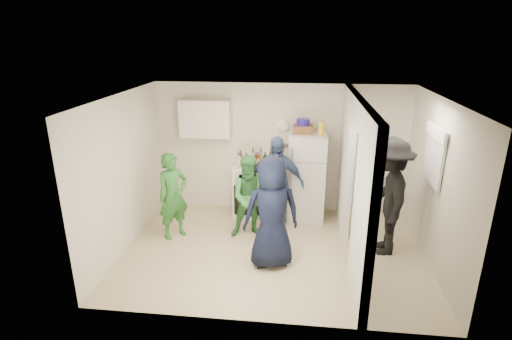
{
  "coord_description": "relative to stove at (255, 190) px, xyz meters",
  "views": [
    {
      "loc": [
        0.37,
        -5.71,
        3.38
      ],
      "look_at": [
        -0.32,
        0.4,
        1.25
      ],
      "focal_mm": 28.0,
      "sensor_mm": 36.0,
      "label": 1
    }
  ],
  "objects": [
    {
      "name": "bottle_e",
      "position": [
        0.09,
        0.18,
        0.65
      ],
      "size": [
        0.06,
        0.06,
        0.32
      ],
      "primitive_type": "cylinder",
      "color": "#99A0A9",
      "rests_on": "stove"
    },
    {
      "name": "bottle_h",
      "position": [
        -0.3,
        -0.12,
        0.65
      ],
      "size": [
        0.06,
        0.06,
        0.31
      ],
      "primitive_type": "cylinder",
      "color": "#A6A9B2",
      "rests_on": "stove"
    },
    {
      "name": "ceiling",
      "position": [
        0.44,
        -1.37,
        2.01
      ],
      "size": [
        4.8,
        4.8,
        0.0
      ],
      "primitive_type": "plane",
      "rotation": [
        3.14,
        0.0,
        0.0
      ],
      "color": "white",
      "rests_on": "wall_back"
    },
    {
      "name": "bottle_d",
      "position": [
        0.02,
        -0.05,
        0.64
      ],
      "size": [
        0.06,
        0.06,
        0.3
      ],
      "primitive_type": "cylinder",
      "color": "#652B11",
      "rests_on": "stove"
    },
    {
      "name": "bottle_j",
      "position": [
        0.29,
        -0.09,
        0.64
      ],
      "size": [
        0.06,
        0.06,
        0.29
      ],
      "primitive_type": "cylinder",
      "color": "#1F5D22",
      "rests_on": "stove"
    },
    {
      "name": "blue_bowl",
      "position": [
        0.86,
        0.02,
        1.36
      ],
      "size": [
        0.24,
        0.24,
        0.11
      ],
      "primitive_type": "cylinder",
      "color": "navy",
      "rests_on": "wicker_basket"
    },
    {
      "name": "nook_valance",
      "position": [
        2.78,
        -1.17,
        1.51
      ],
      "size": [
        0.04,
        0.82,
        0.18
      ],
      "primitive_type": "cube",
      "color": "white",
      "rests_on": "wall_right"
    },
    {
      "name": "partition_pier_back",
      "position": [
        1.64,
        -0.27,
        0.76
      ],
      "size": [
        0.12,
        1.2,
        2.5
      ],
      "primitive_type": "cube",
      "color": "silver",
      "rests_on": "floor"
    },
    {
      "name": "person_navy",
      "position": [
        0.44,
        -1.75,
        0.37
      ],
      "size": [
        0.95,
        0.74,
        1.73
      ],
      "primitive_type": "imported",
      "rotation": [
        0.0,
        0.0,
        -2.88
      ],
      "color": "black",
      "rests_on": "floor"
    },
    {
      "name": "upper_cabinet",
      "position": [
        -0.96,
        0.15,
        1.36
      ],
      "size": [
        0.95,
        0.34,
        0.7
      ],
      "primitive_type": "cube",
      "color": "silver",
      "rests_on": "wall_back"
    },
    {
      "name": "bottle_a",
      "position": [
        -0.3,
        0.1,
        0.63
      ],
      "size": [
        0.07,
        0.07,
        0.27
      ],
      "primitive_type": "cylinder",
      "color": "brown",
      "rests_on": "stove"
    },
    {
      "name": "wall_back",
      "position": [
        0.44,
        0.33,
        0.76
      ],
      "size": [
        4.8,
        0.0,
        4.8
      ],
      "primitive_type": "plane",
      "rotation": [
        1.57,
        0.0,
        0.0
      ],
      "color": "silver",
      "rests_on": "floor"
    },
    {
      "name": "wall_front",
      "position": [
        0.44,
        -3.07,
        0.76
      ],
      "size": [
        4.8,
        0.0,
        4.8
      ],
      "primitive_type": "plane",
      "rotation": [
        -1.57,
        0.0,
        0.0
      ],
      "color": "silver",
      "rests_on": "floor"
    },
    {
      "name": "fridge",
      "position": [
        0.96,
        -0.03,
        0.33
      ],
      "size": [
        0.68,
        0.66,
        1.65
      ],
      "primitive_type": "cube",
      "color": "silver",
      "rests_on": "floor"
    },
    {
      "name": "bottle_c",
      "position": [
        -0.06,
        0.14,
        0.65
      ],
      "size": [
        0.07,
        0.07,
        0.31
      ],
      "primitive_type": "cylinder",
      "color": "silver",
      "rests_on": "stove"
    },
    {
      "name": "wicker_basket",
      "position": [
        0.86,
        0.02,
        1.23
      ],
      "size": [
        0.35,
        0.25,
        0.15
      ],
      "primitive_type": "cube",
      "color": "brown",
      "rests_on": "fridge"
    },
    {
      "name": "wall_clock",
      "position": [
        0.49,
        0.31,
        1.21
      ],
      "size": [
        0.22,
        0.02,
        0.22
      ],
      "primitive_type": "cylinder",
      "rotation": [
        1.57,
        0.0,
        0.0
      ],
      "color": "white",
      "rests_on": "wall_back"
    },
    {
      "name": "bottle_i",
      "position": [
        0.04,
        0.11,
        0.62
      ],
      "size": [
        0.06,
        0.06,
        0.26
      ],
      "primitive_type": "cylinder",
      "color": "#5E5010",
      "rests_on": "stove"
    },
    {
      "name": "person_green_left",
      "position": [
        -1.28,
        -1.05,
        0.26
      ],
      "size": [
        0.64,
        0.65,
        1.51
      ],
      "primitive_type": "imported",
      "rotation": [
        0.0,
        0.0,
        0.81
      ],
      "color": "#2E7330",
      "rests_on": "floor"
    },
    {
      "name": "spice_shelf",
      "position": [
        0.44,
        0.28,
        0.86
      ],
      "size": [
        0.35,
        0.08,
        0.03
      ],
      "primitive_type": "cube",
      "color": "olive",
      "rests_on": "wall_back"
    },
    {
      "name": "yellow_cup_stack_stove",
      "position": [
        -0.12,
        -0.22,
        0.62
      ],
      "size": [
        0.09,
        0.09,
        0.25
      ],
      "primitive_type": "cylinder",
      "color": "#FBF615",
      "rests_on": "stove"
    },
    {
      "name": "person_nook",
      "position": [
        2.21,
        -1.15,
        0.46
      ],
      "size": [
        0.76,
        1.26,
        1.9
      ],
      "primitive_type": "imported",
      "rotation": [
        0.0,
        0.0,
        -1.61
      ],
      "color": "black",
      "rests_on": "floor"
    },
    {
      "name": "nook_window",
      "position": [
        2.82,
        -1.17,
        1.16
      ],
      "size": [
        0.03,
        0.7,
        0.8
      ],
      "primitive_type": "cube",
      "color": "black",
      "rests_on": "wall_right"
    },
    {
      "name": "partition_header",
      "position": [
        1.64,
        -1.37,
        1.81
      ],
      "size": [
        0.12,
        1.0,
        0.4
      ],
      "primitive_type": "cube",
      "color": "silver",
      "rests_on": "partition_pier_back"
    },
    {
      "name": "bottle_g",
      "position": [
        0.28,
        0.12,
        0.65
      ],
      "size": [
        0.06,
        0.06,
        0.31
      ],
      "primitive_type": "cylinder",
      "color": "olive",
      "rests_on": "stove"
    },
    {
      "name": "person_green_center",
      "position": [
        0.02,
        -0.88,
        0.24
      ],
      "size": [
        0.79,
        0.67,
        1.46
      ],
      "primitive_type": "imported",
      "rotation": [
        0.0,
        0.0,
        0.17
      ],
      "color": "#3A843D",
      "rests_on": "floor"
    },
    {
      "name": "person_denim",
      "position": [
        0.42,
        -0.52,
        0.36
      ],
      "size": [
        1.02,
        0.47,
        1.71
      ],
      "primitive_type": "imported",
      "rotation": [
        0.0,
        0.0,
        -0.05
      ],
      "color": "#3A4A80",
      "rests_on": "floor"
    },
    {
      "name": "red_cup",
      "position": [
        0.22,
        -0.2,
        0.55
      ],
      "size": [
        0.09,
        0.09,
        0.12
      ],
      "primitive_type": "cylinder",
      "color": "#AD230B",
      "rests_on": "stove"
    },
    {
      "name": "bottle_b",
      "position": [
        -0.16,
        -0.07,
        0.63
      ],
      "size": [
        0.07,
        0.07,
        0.28
      ],
      "primitive_type": "cylinder",
      "color": "#1B511F",
      "rests_on": "stove"
    },
    {
      "name": "nook_window_frame",
      "position": [
        2.81,
        -1.17,
        1.16
      ],
      "size": [
        0.04,
        0.76,
        0.86
      ],
      "primitive_type": "cube",
      "color": "white",
      "rests_on": "wall_right"
    },
    {
      "name": "partition_pier_front",
      "position": [
        1.64,
        -2.47,
        0.76
      ],
      "size": [
        0.12,
        1.2,
        2.5
      ],
      "primitive_type": "cube",
      "color": "silver",
      "rests_on": "floor"
    },
    {
      "name": "floor",
      "position": [
        0.44,
        -1.37,
        -0.49
      ],
      "size": [
        4.8,
        4.8,
        0.0
      ],
      "primitive_type": "plane",
      "color": "beige",
      "rests_on": "ground"
    },
    {
      "name": "yellow_cup_stack_top",
      "position": [
        1.18,
        -0.13,
        1.28
      ],
      "size": [
        0.09,
        0.09,
        0.25
      ],
      "primitive_type": "cylinder",
      "color": "yellow",
      "rests_on": "fridge"
    },
    {
      "name": "wall_left",
      "position": [
        -1.96,
        -1.37,
        0.76
      ],
      "size": [
        0.0,
        3.4,
        3.4
      ],
      "primitive_type": "plane",
      "rotation": [
        1.57,
        0.0,
        1.57
      ],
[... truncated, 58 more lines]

